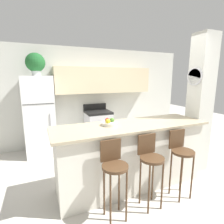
{
  "coord_description": "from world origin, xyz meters",
  "views": [
    {
      "loc": [
        -1.34,
        -2.34,
        1.78
      ],
      "look_at": [
        0.0,
        0.8,
        1.11
      ],
      "focal_mm": 28.0,
      "sensor_mm": 36.0,
      "label": 1
    }
  ],
  "objects_px": {
    "potted_plant_on_fridge": "(35,63)",
    "fruit_bowl": "(109,123)",
    "refrigerator": "(40,116)",
    "stove_range": "(98,128)",
    "bar_stool_left": "(114,168)",
    "bar_stool_mid": "(150,160)",
    "bar_stool_right": "(181,154)"
  },
  "relations": [
    {
      "from": "bar_stool_left",
      "to": "fruit_bowl",
      "type": "height_order",
      "value": "fruit_bowl"
    },
    {
      "from": "refrigerator",
      "to": "stove_range",
      "type": "relative_size",
      "value": 1.7
    },
    {
      "from": "refrigerator",
      "to": "stove_range",
      "type": "distance_m",
      "value": 1.5
    },
    {
      "from": "bar_stool_left",
      "to": "bar_stool_right",
      "type": "height_order",
      "value": "same"
    },
    {
      "from": "bar_stool_left",
      "to": "bar_stool_right",
      "type": "distance_m",
      "value": 1.08
    },
    {
      "from": "bar_stool_right",
      "to": "potted_plant_on_fridge",
      "type": "xyz_separation_m",
      "value": [
        -1.87,
        2.45,
        1.41
      ]
    },
    {
      "from": "refrigerator",
      "to": "bar_stool_left",
      "type": "bearing_deg",
      "value": -72.11
    },
    {
      "from": "bar_stool_mid",
      "to": "fruit_bowl",
      "type": "distance_m",
      "value": 0.81
    },
    {
      "from": "refrigerator",
      "to": "bar_stool_mid",
      "type": "height_order",
      "value": "refrigerator"
    },
    {
      "from": "stove_range",
      "to": "potted_plant_on_fridge",
      "type": "height_order",
      "value": "potted_plant_on_fridge"
    },
    {
      "from": "bar_stool_right",
      "to": "refrigerator",
      "type": "bearing_deg",
      "value": 127.41
    },
    {
      "from": "refrigerator",
      "to": "bar_stool_left",
      "type": "relative_size",
      "value": 1.79
    },
    {
      "from": "refrigerator",
      "to": "bar_stool_mid",
      "type": "relative_size",
      "value": 1.79
    },
    {
      "from": "bar_stool_left",
      "to": "fruit_bowl",
      "type": "xyz_separation_m",
      "value": [
        0.19,
        0.61,
        0.42
      ]
    },
    {
      "from": "bar_stool_left",
      "to": "potted_plant_on_fridge",
      "type": "xyz_separation_m",
      "value": [
        -0.79,
        2.45,
        1.41
      ]
    },
    {
      "from": "bar_stool_left",
      "to": "potted_plant_on_fridge",
      "type": "distance_m",
      "value": 2.94
    },
    {
      "from": "stove_range",
      "to": "bar_stool_left",
      "type": "relative_size",
      "value": 1.05
    },
    {
      "from": "stove_range",
      "to": "fruit_bowl",
      "type": "height_order",
      "value": "fruit_bowl"
    },
    {
      "from": "refrigerator",
      "to": "bar_stool_right",
      "type": "xyz_separation_m",
      "value": [
        1.87,
        -2.45,
        -0.23
      ]
    },
    {
      "from": "refrigerator",
      "to": "potted_plant_on_fridge",
      "type": "distance_m",
      "value": 1.18
    },
    {
      "from": "bar_stool_left",
      "to": "stove_range",
      "type": "bearing_deg",
      "value": 75.58
    },
    {
      "from": "refrigerator",
      "to": "potted_plant_on_fridge",
      "type": "bearing_deg",
      "value": 116.62
    },
    {
      "from": "refrigerator",
      "to": "fruit_bowl",
      "type": "relative_size",
      "value": 7.45
    },
    {
      "from": "bar_stool_left",
      "to": "bar_stool_mid",
      "type": "height_order",
      "value": "same"
    },
    {
      "from": "potted_plant_on_fridge",
      "to": "stove_range",
      "type": "bearing_deg",
      "value": 1.79
    },
    {
      "from": "stove_range",
      "to": "bar_stool_right",
      "type": "bearing_deg",
      "value": -79.96
    },
    {
      "from": "stove_range",
      "to": "bar_stool_mid",
      "type": "height_order",
      "value": "stove_range"
    },
    {
      "from": "potted_plant_on_fridge",
      "to": "bar_stool_mid",
      "type": "bearing_deg",
      "value": -61.46
    },
    {
      "from": "bar_stool_right",
      "to": "potted_plant_on_fridge",
      "type": "height_order",
      "value": "potted_plant_on_fridge"
    },
    {
      "from": "stove_range",
      "to": "bar_stool_mid",
      "type": "bearing_deg",
      "value": -92.29
    },
    {
      "from": "bar_stool_mid",
      "to": "stove_range",
      "type": "bearing_deg",
      "value": 87.71
    },
    {
      "from": "potted_plant_on_fridge",
      "to": "fruit_bowl",
      "type": "bearing_deg",
      "value": -62.02
    }
  ]
}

